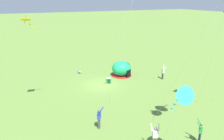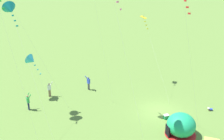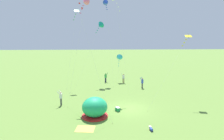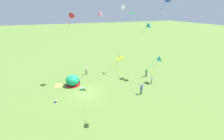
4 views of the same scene
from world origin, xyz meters
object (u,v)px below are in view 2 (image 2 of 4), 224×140
at_px(cooler_box, 166,117).
at_px(popup_tent, 181,125).
at_px(person_flying_kite, 49,89).
at_px(kite_yellow, 145,20).
at_px(person_near_tent, 89,82).
at_px(toddler_crawling, 210,109).
at_px(kite_teal, 10,9).
at_px(person_strolling, 28,101).
at_px(kite_cyan, 32,60).

bearing_deg(cooler_box, popup_tent, -154.18).
xyz_separation_m(person_flying_kite, kite_yellow, (6.72, -10.47, 7.26)).
relative_size(person_near_tent, kite_yellow, 0.21).
xyz_separation_m(toddler_crawling, kite_yellow, (6.79, 7.82, 8.08)).
relative_size(person_near_tent, kite_teal, 0.16).
height_order(popup_tent, kite_teal, kite_teal).
height_order(person_strolling, person_flying_kite, same).
relative_size(cooler_box, kite_yellow, 0.07).
bearing_deg(kite_teal, person_near_tent, -35.51).
distance_m(person_strolling, kite_yellow, 16.91).
relative_size(kite_yellow, kite_teal, 0.78).
distance_m(toddler_crawling, kite_cyan, 20.32).
bearing_deg(toddler_crawling, kite_yellow, 49.02).
xyz_separation_m(person_near_tent, kite_yellow, (4.05, -6.40, 7.26)).
height_order(popup_tent, person_near_tent, popup_tent).
height_order(popup_tent, person_flying_kite, popup_tent).
height_order(person_strolling, kite_yellow, kite_yellow).
relative_size(person_strolling, kite_yellow, 0.21).
distance_m(person_near_tent, kite_yellow, 10.50).
xyz_separation_m(popup_tent, toddler_crawling, (5.10, -3.41, -0.82)).
bearing_deg(toddler_crawling, person_near_tent, 79.09).
xyz_separation_m(popup_tent, person_near_tent, (7.84, 10.81, 0.00)).
bearing_deg(toddler_crawling, popup_tent, 146.24).
height_order(toddler_crawling, kite_yellow, kite_yellow).
height_order(person_near_tent, person_strolling, same).
bearing_deg(person_strolling, cooler_box, -86.85).
bearing_deg(toddler_crawling, kite_cyan, 91.66).
bearing_deg(person_flying_kite, person_strolling, 164.07).
distance_m(person_strolling, kite_teal, 9.89).
distance_m(toddler_crawling, kite_yellow, 13.14).
distance_m(toddler_crawling, person_near_tent, 14.51).
height_order(person_near_tent, person_flying_kite, same).
height_order(cooler_box, kite_yellow, kite_yellow).
bearing_deg(person_strolling, kite_yellow, -48.53).
height_order(popup_tent, toddler_crawling, popup_tent).
height_order(person_flying_kite, kite_teal, kite_teal).
distance_m(popup_tent, kite_teal, 18.67).
height_order(person_near_tent, kite_teal, kite_teal).
distance_m(person_near_tent, person_strolling, 7.88).
bearing_deg(kite_cyan, kite_teal, -171.79).
height_order(kite_yellow, kite_teal, kite_teal).
bearing_deg(kite_teal, cooler_box, -82.95).
distance_m(cooler_box, kite_cyan, 15.91).
relative_size(popup_tent, person_flying_kite, 1.49).
bearing_deg(kite_yellow, cooler_box, -161.26).
bearing_deg(kite_cyan, kite_yellow, -58.43).
bearing_deg(person_strolling, person_flying_kite, -15.93).
bearing_deg(popup_tent, person_flying_kite, 70.83).
bearing_deg(person_near_tent, cooler_box, -118.80).
bearing_deg(toddler_crawling, person_strolling, 99.78).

